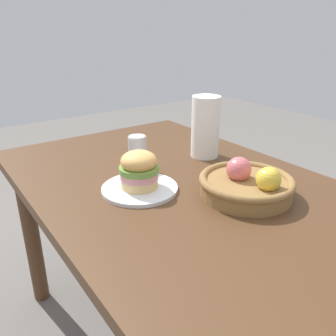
{
  "coord_description": "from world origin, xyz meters",
  "views": [
    {
      "loc": [
        0.83,
        -0.64,
        1.24
      ],
      "look_at": [
        -0.01,
        -0.04,
        0.81
      ],
      "focal_mm": 37.08,
      "sensor_mm": 36.0,
      "label": 1
    }
  ],
  "objects_px": {
    "soda_can": "(138,153)",
    "paper_towel_roll": "(205,127)",
    "plate": "(140,188)",
    "sandwich": "(139,169)",
    "fruit_basket": "(247,184)"
  },
  "relations": [
    {
      "from": "paper_towel_roll",
      "to": "fruit_basket",
      "type": "bearing_deg",
      "value": -20.53
    },
    {
      "from": "plate",
      "to": "fruit_basket",
      "type": "xyz_separation_m",
      "value": [
        0.22,
        0.25,
        0.03
      ]
    },
    {
      "from": "plate",
      "to": "paper_towel_roll",
      "type": "relative_size",
      "value": 1.01
    },
    {
      "from": "sandwich",
      "to": "soda_can",
      "type": "height_order",
      "value": "sandwich"
    },
    {
      "from": "plate",
      "to": "sandwich",
      "type": "distance_m",
      "value": 0.07
    },
    {
      "from": "plate",
      "to": "paper_towel_roll",
      "type": "height_order",
      "value": "paper_towel_roll"
    },
    {
      "from": "sandwich",
      "to": "fruit_basket",
      "type": "bearing_deg",
      "value": 48.16
    },
    {
      "from": "sandwich",
      "to": "fruit_basket",
      "type": "distance_m",
      "value": 0.33
    },
    {
      "from": "plate",
      "to": "sandwich",
      "type": "xyz_separation_m",
      "value": [
        -0.0,
        -0.0,
        0.07
      ]
    },
    {
      "from": "sandwich",
      "to": "plate",
      "type": "bearing_deg",
      "value": 75.96
    },
    {
      "from": "plate",
      "to": "soda_can",
      "type": "bearing_deg",
      "value": 150.51
    },
    {
      "from": "plate",
      "to": "paper_towel_roll",
      "type": "distance_m",
      "value": 0.41
    },
    {
      "from": "plate",
      "to": "soda_can",
      "type": "distance_m",
      "value": 0.19
    },
    {
      "from": "sandwich",
      "to": "paper_towel_roll",
      "type": "distance_m",
      "value": 0.4
    },
    {
      "from": "soda_can",
      "to": "paper_towel_roll",
      "type": "height_order",
      "value": "paper_towel_roll"
    }
  ]
}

